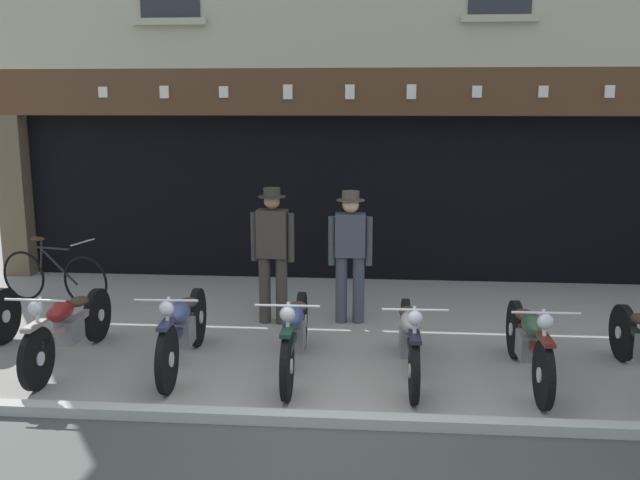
{
  "coord_description": "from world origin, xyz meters",
  "views": [
    {
      "loc": [
        0.46,
        -5.64,
        2.8
      ],
      "look_at": [
        -0.25,
        2.83,
        1.12
      ],
      "focal_mm": 39.2,
      "sensor_mm": 36.0,
      "label": 1
    }
  ],
  "objects_px": {
    "motorcycle_center_left": "(183,328)",
    "salesman_left": "(273,249)",
    "motorcycle_center": "(295,333)",
    "motorcycle_right": "(529,341)",
    "shopkeeper_center": "(350,250)",
    "leaning_bicycle": "(53,276)",
    "advert_board_near": "(170,167)",
    "motorcycle_left": "(68,326)",
    "motorcycle_center_right": "(410,338)"
  },
  "relations": [
    {
      "from": "motorcycle_left",
      "to": "motorcycle_center_left",
      "type": "height_order",
      "value": "motorcycle_center_left"
    },
    {
      "from": "motorcycle_center_left",
      "to": "shopkeeper_center",
      "type": "bearing_deg",
      "value": -137.35
    },
    {
      "from": "motorcycle_center_right",
      "to": "shopkeeper_center",
      "type": "relative_size",
      "value": 1.15
    },
    {
      "from": "leaning_bicycle",
      "to": "advert_board_near",
      "type": "bearing_deg",
      "value": 159.82
    },
    {
      "from": "motorcycle_center_right",
      "to": "advert_board_near",
      "type": "bearing_deg",
      "value": -49.52
    },
    {
      "from": "motorcycle_left",
      "to": "motorcycle_center_left",
      "type": "xyz_separation_m",
      "value": [
        1.27,
        -0.0,
        0.01
      ]
    },
    {
      "from": "motorcycle_left",
      "to": "leaning_bicycle",
      "type": "relative_size",
      "value": 1.2
    },
    {
      "from": "motorcycle_center",
      "to": "motorcycle_right",
      "type": "relative_size",
      "value": 1.05
    },
    {
      "from": "motorcycle_center",
      "to": "motorcycle_right",
      "type": "height_order",
      "value": "motorcycle_center"
    },
    {
      "from": "motorcycle_left",
      "to": "motorcycle_center_right",
      "type": "relative_size",
      "value": 1.06
    },
    {
      "from": "salesman_left",
      "to": "advert_board_near",
      "type": "xyz_separation_m",
      "value": [
        -2.04,
        2.47,
        0.8
      ]
    },
    {
      "from": "motorcycle_right",
      "to": "advert_board_near",
      "type": "height_order",
      "value": "advert_board_near"
    },
    {
      "from": "salesman_left",
      "to": "shopkeeper_center",
      "type": "relative_size",
      "value": 1.03
    },
    {
      "from": "salesman_left",
      "to": "leaning_bicycle",
      "type": "distance_m",
      "value": 3.38
    },
    {
      "from": "motorcycle_left",
      "to": "motorcycle_center",
      "type": "xyz_separation_m",
      "value": [
        2.47,
        -0.05,
        0.01
      ]
    },
    {
      "from": "motorcycle_right",
      "to": "salesman_left",
      "type": "height_order",
      "value": "salesman_left"
    },
    {
      "from": "motorcycle_center_left",
      "to": "advert_board_near",
      "type": "relative_size",
      "value": 2.08
    },
    {
      "from": "motorcycle_center_left",
      "to": "shopkeeper_center",
      "type": "distance_m",
      "value": 2.47
    },
    {
      "from": "motorcycle_center",
      "to": "shopkeeper_center",
      "type": "height_order",
      "value": "shopkeeper_center"
    },
    {
      "from": "motorcycle_center_left",
      "to": "shopkeeper_center",
      "type": "xyz_separation_m",
      "value": [
        1.71,
        1.71,
        0.52
      ]
    },
    {
      "from": "salesman_left",
      "to": "motorcycle_right",
      "type": "bearing_deg",
      "value": 152.9
    },
    {
      "from": "salesman_left",
      "to": "advert_board_near",
      "type": "relative_size",
      "value": 1.78
    },
    {
      "from": "motorcycle_left",
      "to": "shopkeeper_center",
      "type": "relative_size",
      "value": 1.22
    },
    {
      "from": "motorcycle_center_left",
      "to": "motorcycle_center_right",
      "type": "distance_m",
      "value": 2.4
    },
    {
      "from": "motorcycle_right",
      "to": "advert_board_near",
      "type": "distance_m",
      "value": 6.57
    },
    {
      "from": "salesman_left",
      "to": "motorcycle_center",
      "type": "bearing_deg",
      "value": 109.47
    },
    {
      "from": "motorcycle_center",
      "to": "motorcycle_center_left",
      "type": "bearing_deg",
      "value": -2.73
    },
    {
      "from": "motorcycle_center",
      "to": "advert_board_near",
      "type": "height_order",
      "value": "advert_board_near"
    },
    {
      "from": "motorcycle_center_left",
      "to": "motorcycle_right",
      "type": "height_order",
      "value": "motorcycle_center_left"
    },
    {
      "from": "motorcycle_left",
      "to": "leaning_bicycle",
      "type": "bearing_deg",
      "value": -60.2
    },
    {
      "from": "shopkeeper_center",
      "to": "salesman_left",
      "type": "bearing_deg",
      "value": 4.81
    },
    {
      "from": "motorcycle_center_left",
      "to": "leaning_bicycle",
      "type": "bearing_deg",
      "value": -44.77
    },
    {
      "from": "motorcycle_left",
      "to": "motorcycle_center_left",
      "type": "bearing_deg",
      "value": -179.09
    },
    {
      "from": "motorcycle_left",
      "to": "motorcycle_center_right",
      "type": "height_order",
      "value": "motorcycle_center_right"
    },
    {
      "from": "motorcycle_center_left",
      "to": "salesman_left",
      "type": "relative_size",
      "value": 1.17
    },
    {
      "from": "motorcycle_center",
      "to": "shopkeeper_center",
      "type": "xyz_separation_m",
      "value": [
        0.5,
        1.76,
        0.52
      ]
    },
    {
      "from": "motorcycle_right",
      "to": "shopkeeper_center",
      "type": "bearing_deg",
      "value": -44.0
    },
    {
      "from": "motorcycle_left",
      "to": "advert_board_near",
      "type": "bearing_deg",
      "value": -88.25
    },
    {
      "from": "shopkeeper_center",
      "to": "leaning_bicycle",
      "type": "bearing_deg",
      "value": -9.21
    },
    {
      "from": "motorcycle_left",
      "to": "leaning_bicycle",
      "type": "distance_m",
      "value": 2.62
    },
    {
      "from": "motorcycle_center_left",
      "to": "motorcycle_left",
      "type": "bearing_deg",
      "value": -2.61
    },
    {
      "from": "motorcycle_center_left",
      "to": "motorcycle_right",
      "type": "bearing_deg",
      "value": 176.28
    },
    {
      "from": "motorcycle_center_left",
      "to": "leaning_bicycle",
      "type": "distance_m",
      "value": 3.41
    },
    {
      "from": "motorcycle_center",
      "to": "motorcycle_right",
      "type": "distance_m",
      "value": 2.39
    },
    {
      "from": "motorcycle_left",
      "to": "shopkeeper_center",
      "type": "distance_m",
      "value": 3.47
    },
    {
      "from": "motorcycle_center",
      "to": "shopkeeper_center",
      "type": "relative_size",
      "value": 1.21
    },
    {
      "from": "motorcycle_right",
      "to": "leaning_bicycle",
      "type": "relative_size",
      "value": 1.14
    },
    {
      "from": "salesman_left",
      "to": "leaning_bicycle",
      "type": "relative_size",
      "value": 1.01
    },
    {
      "from": "salesman_left",
      "to": "motorcycle_center_right",
      "type": "bearing_deg",
      "value": 138.4
    },
    {
      "from": "leaning_bicycle",
      "to": "motorcycle_center_left",
      "type": "bearing_deg",
      "value": 61.66
    }
  ]
}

